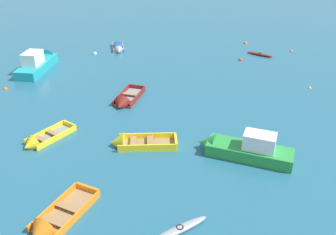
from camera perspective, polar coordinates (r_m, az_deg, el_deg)
rowboat_maroon_near_camera at (r=30.63m, az=-6.76°, el=2.40°), size 3.02×4.52×1.43m
rowboat_yellow_midfield_right at (r=26.60m, az=-19.28°, el=-3.50°), size 3.57×3.72×1.24m
motor_launch_green_outer_left at (r=24.12m, az=11.50°, el=-4.66°), size 6.09×4.16×2.13m
rowboat_grey_outer_right at (r=43.77m, az=-7.67°, el=10.57°), size 1.42×3.59×1.11m
rowboat_orange_far_back at (r=19.82m, az=-17.76°, el=-15.68°), size 3.62×4.50×1.49m
motor_launch_turquoise_far_left at (r=39.78m, az=-19.28°, el=7.99°), size 3.40×6.83×2.48m
kayak_maroon_distant_center at (r=42.92m, az=13.94°, el=9.43°), size 2.59×2.35×0.29m
rowboat_yellow_near_left at (r=24.99m, az=-5.79°, el=-3.92°), size 4.54×1.84×1.41m
kayak_grey_foreground_center at (r=18.91m, az=1.82°, el=-16.78°), size 3.11×1.82×0.30m
mooring_buoy_between_boats_right at (r=41.03m, az=11.09°, el=8.65°), size 0.46×0.46×0.46m
mooring_buoy_central at (r=46.88m, az=11.83°, el=11.09°), size 0.45×0.45×0.45m
mooring_buoy_far_field at (r=36.26m, az=-23.73°, el=4.01°), size 0.37×0.37×0.37m
mooring_buoy_midfield at (r=45.29m, az=18.42°, el=9.62°), size 0.35×0.35×0.35m
mooring_buoy_near_foreground at (r=35.75m, az=20.96°, el=4.23°), size 0.30×0.30×0.30m
mooring_buoy_between_boats_left at (r=43.09m, az=-11.18°, el=9.61°), size 0.43×0.43×0.43m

